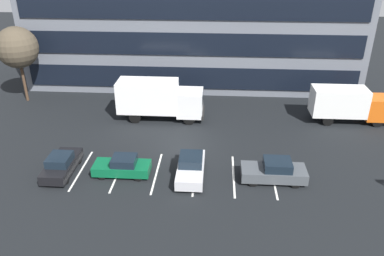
% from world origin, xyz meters
% --- Properties ---
extents(ground_plane, '(120.00, 120.00, 0.00)m').
position_xyz_m(ground_plane, '(0.00, 0.00, 0.00)').
color(ground_plane, black).
extents(lot_markings, '(14.14, 5.40, 0.01)m').
position_xyz_m(lot_markings, '(-0.00, -3.95, 0.00)').
color(lot_markings, silver).
rests_on(lot_markings, ground_plane).
extents(box_truck_orange, '(7.02, 2.32, 3.25)m').
position_xyz_m(box_truck_orange, '(14.83, 5.88, 1.83)').
color(box_truck_orange, '#D85914').
rests_on(box_truck_orange, ground_plane).
extents(box_truck_white, '(7.97, 2.64, 3.70)m').
position_xyz_m(box_truck_white, '(-2.51, 5.39, 2.08)').
color(box_truck_white, white).
rests_on(box_truck_white, ground_plane).
extents(sedan_forest, '(4.05, 1.69, 1.45)m').
position_xyz_m(sedan_forest, '(-3.78, -4.31, 0.68)').
color(sedan_forest, '#0C5933').
rests_on(sedan_forest, ground_plane).
extents(sedan_silver, '(1.86, 4.43, 1.59)m').
position_xyz_m(sedan_silver, '(1.13, -4.19, 0.75)').
color(sedan_silver, silver).
rests_on(sedan_silver, ground_plane).
extents(sedan_black, '(1.77, 4.23, 1.51)m').
position_xyz_m(sedan_black, '(-8.23, -4.38, 0.71)').
color(sedan_black, black).
rests_on(sedan_black, ground_plane).
extents(sedan_charcoal, '(4.51, 1.89, 1.61)m').
position_xyz_m(sedan_charcoal, '(6.99, -4.33, 0.76)').
color(sedan_charcoal, '#474C51').
rests_on(sedan_charcoal, ground_plane).
extents(bare_tree, '(4.10, 4.10, 7.68)m').
position_xyz_m(bare_tree, '(-17.00, 8.94, 5.61)').
color(bare_tree, '#473323').
rests_on(bare_tree, ground_plane).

